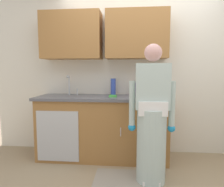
# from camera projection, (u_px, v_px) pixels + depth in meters

# --- Properties ---
(ground_plane) EXTENTS (9.00, 9.00, 0.00)m
(ground_plane) POSITION_uv_depth(u_px,v_px,m) (141.00, 183.00, 2.42)
(ground_plane) COLOR #998466
(kitchen_wall_with_uppers) EXTENTS (4.80, 0.44, 2.70)m
(kitchen_wall_with_uppers) POSITION_uv_depth(u_px,v_px,m) (131.00, 61.00, 3.25)
(kitchen_wall_with_uppers) COLOR silver
(kitchen_wall_with_uppers) RESTS_ON ground
(counter_cabinet) EXTENTS (1.90, 0.62, 0.90)m
(counter_cabinet) POSITION_uv_depth(u_px,v_px,m) (103.00, 128.00, 3.11)
(counter_cabinet) COLOR #9E6B38
(counter_cabinet) RESTS_ON ground
(countertop) EXTENTS (1.96, 0.66, 0.04)m
(countertop) POSITION_uv_depth(u_px,v_px,m) (103.00, 98.00, 3.06)
(countertop) COLOR #595960
(countertop) RESTS_ON counter_cabinet
(sink) EXTENTS (0.50, 0.36, 0.35)m
(sink) POSITION_uv_depth(u_px,v_px,m) (69.00, 97.00, 3.12)
(sink) COLOR #B7BABF
(sink) RESTS_ON counter_cabinet
(person_at_sink) EXTENTS (0.55, 0.34, 1.62)m
(person_at_sink) POSITION_uv_depth(u_px,v_px,m) (152.00, 125.00, 2.39)
(person_at_sink) COLOR white
(person_at_sink) RESTS_ON ground
(floor_mat) EXTENTS (0.80, 0.50, 0.01)m
(floor_mat) POSITION_uv_depth(u_px,v_px,m) (127.00, 180.00, 2.48)
(floor_mat) COLOR gray
(floor_mat) RESTS_ON ground
(bottle_water_tall) EXTENTS (0.08, 0.08, 0.26)m
(bottle_water_tall) POSITION_uv_depth(u_px,v_px,m) (113.00, 87.00, 3.20)
(bottle_water_tall) COLOR #334CB2
(bottle_water_tall) RESTS_ON countertop
(bottle_cleaner_spray) EXTENTS (0.06, 0.06, 0.19)m
(bottle_cleaner_spray) POSITION_uv_depth(u_px,v_px,m) (135.00, 89.00, 3.17)
(bottle_cleaner_spray) COLOR #66388C
(bottle_cleaner_spray) RESTS_ON countertop
(bottle_water_short) EXTENTS (0.07, 0.07, 0.18)m
(bottle_water_short) POSITION_uv_depth(u_px,v_px,m) (159.00, 90.00, 3.20)
(bottle_water_short) COLOR #D8D14C
(bottle_water_short) RESTS_ON countertop
(cup_by_sink) EXTENTS (0.08, 0.08, 0.09)m
(cup_by_sink) POSITION_uv_depth(u_px,v_px,m) (150.00, 93.00, 3.18)
(cup_by_sink) COLOR #33478C
(cup_by_sink) RESTS_ON countertop
(knife_on_counter) EXTENTS (0.09, 0.24, 0.01)m
(knife_on_counter) POSITION_uv_depth(u_px,v_px,m) (160.00, 97.00, 2.94)
(knife_on_counter) COLOR silver
(knife_on_counter) RESTS_ON countertop
(sponge) EXTENTS (0.11, 0.07, 0.03)m
(sponge) POSITION_uv_depth(u_px,v_px,m) (113.00, 96.00, 2.97)
(sponge) COLOR #4CBF4C
(sponge) RESTS_ON countertop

